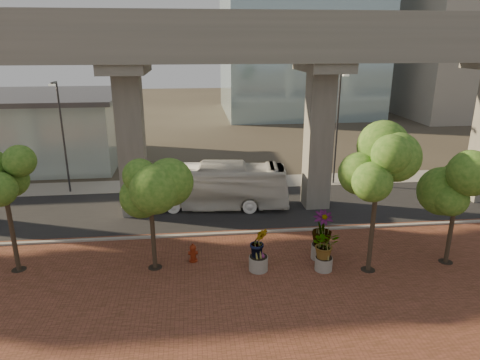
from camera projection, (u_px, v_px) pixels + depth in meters
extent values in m
plane|color=#383229|center=(231.00, 221.00, 26.92)|extent=(160.00, 160.00, 0.00)
cube|color=brown|center=(246.00, 291.00, 19.35)|extent=(70.00, 13.00, 0.06)
cube|color=black|center=(228.00, 209.00, 28.80)|extent=(90.00, 8.00, 0.04)
cube|color=gray|center=(234.00, 233.00, 25.00)|extent=(70.00, 0.25, 0.16)
cube|color=gray|center=(222.00, 183.00, 34.00)|extent=(90.00, 3.00, 0.06)
cube|color=gray|center=(229.00, 47.00, 24.04)|extent=(72.00, 2.40, 1.80)
cube|color=gray|center=(224.00, 46.00, 27.06)|extent=(72.00, 2.40, 1.80)
cube|color=gray|center=(230.00, 19.00, 22.56)|extent=(72.00, 0.12, 1.00)
cube|color=gray|center=(223.00, 23.00, 27.67)|extent=(72.00, 0.12, 1.00)
cube|color=#9A968B|center=(471.00, 32.00, 61.23)|extent=(18.00, 16.00, 24.00)
imported|color=silver|center=(207.00, 186.00, 28.64)|extent=(11.16, 3.83, 3.05)
cylinder|color=maroon|center=(193.00, 260.00, 21.91)|extent=(0.44, 0.44, 0.10)
cylinder|color=maroon|center=(193.00, 254.00, 21.80)|extent=(0.29, 0.29, 0.71)
sphere|color=maroon|center=(193.00, 248.00, 21.68)|extent=(0.34, 0.34, 0.34)
cylinder|color=maroon|center=(193.00, 245.00, 21.64)|extent=(0.10, 0.10, 0.12)
cylinder|color=maroon|center=(193.00, 253.00, 21.78)|extent=(0.49, 0.20, 0.20)
cylinder|color=#A49E94|center=(324.00, 264.00, 20.99)|extent=(0.86, 0.86, 0.67)
imported|color=#2B5C18|center=(325.00, 244.00, 20.66)|extent=(1.91, 1.91, 1.43)
cylinder|color=#9D978E|center=(321.00, 251.00, 22.09)|extent=(0.99, 0.99, 0.77)
imported|color=#2B5C18|center=(322.00, 228.00, 21.69)|extent=(2.43, 2.43, 1.82)
cylinder|color=gray|center=(258.00, 263.00, 20.96)|extent=(0.93, 0.93, 0.73)
imported|color=#2B5C18|center=(259.00, 242.00, 20.61)|extent=(2.08, 2.08, 1.56)
cylinder|color=#413125|center=(13.00, 236.00, 20.53)|extent=(0.22, 0.22, 3.66)
cylinder|color=black|center=(19.00, 269.00, 21.10)|extent=(0.70, 0.70, 0.01)
cylinder|color=#413125|center=(153.00, 240.00, 20.84)|extent=(0.22, 0.22, 3.03)
cylinder|color=black|center=(155.00, 267.00, 21.31)|extent=(0.70, 0.70, 0.01)
cylinder|color=#413125|center=(372.00, 230.00, 20.42)|extent=(0.22, 0.22, 4.27)
cylinder|color=black|center=(368.00, 270.00, 21.08)|extent=(0.70, 0.70, 0.01)
cylinder|color=#413125|center=(450.00, 235.00, 21.39)|extent=(0.22, 0.22, 2.96)
cylinder|color=black|center=(445.00, 262.00, 21.84)|extent=(0.70, 0.70, 0.01)
cylinder|color=#303035|center=(64.00, 139.00, 30.81)|extent=(0.14, 0.14, 8.05)
cube|color=#303035|center=(54.00, 83.00, 29.08)|extent=(0.15, 1.01, 0.15)
cube|color=silver|center=(52.00, 85.00, 28.64)|extent=(0.40, 0.20, 0.12)
cylinder|color=#2E2F33|center=(337.00, 130.00, 32.65)|extent=(0.15, 0.15, 8.55)
cube|color=#2E2F33|center=(343.00, 73.00, 30.82)|extent=(0.16, 1.07, 0.16)
cube|color=silver|center=(346.00, 75.00, 30.35)|extent=(0.43, 0.21, 0.13)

